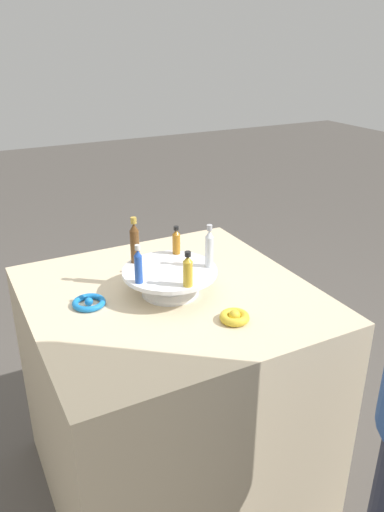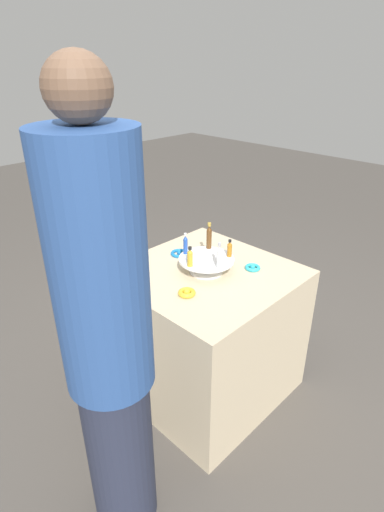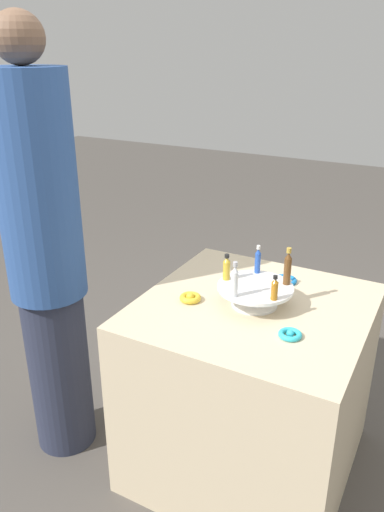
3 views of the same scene
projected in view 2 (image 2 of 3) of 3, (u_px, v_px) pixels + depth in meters
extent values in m
plane|color=#4C4742|center=(204.00, 383.00, 2.33)|extent=(12.00, 12.00, 0.00)
cube|color=beige|center=(205.00, 331.00, 2.16)|extent=(0.81, 0.81, 0.74)
cylinder|color=white|center=(206.00, 271.00, 1.99)|extent=(0.17, 0.17, 0.01)
cylinder|color=white|center=(206.00, 265.00, 1.98)|extent=(0.09, 0.09, 0.05)
cylinder|color=white|center=(206.00, 259.00, 1.97)|extent=(0.28, 0.28, 0.01)
cylinder|color=gold|center=(190.00, 259.00, 1.87)|extent=(0.03, 0.03, 0.07)
cone|color=gold|center=(190.00, 251.00, 1.85)|extent=(0.03, 0.03, 0.02)
cylinder|color=black|center=(190.00, 248.00, 1.85)|extent=(0.02, 0.02, 0.01)
cylinder|color=silver|center=(219.00, 259.00, 1.85)|extent=(0.02, 0.02, 0.09)
cone|color=silver|center=(219.00, 248.00, 1.83)|extent=(0.02, 0.02, 0.02)
cylinder|color=#B2B2B7|center=(220.00, 245.00, 1.82)|extent=(0.02, 0.02, 0.02)
cylinder|color=#AD6B19|center=(229.00, 250.00, 1.97)|extent=(0.02, 0.02, 0.06)
cone|color=#AD6B19|center=(230.00, 243.00, 1.95)|extent=(0.02, 0.02, 0.01)
cylinder|color=black|center=(230.00, 241.00, 1.94)|extent=(0.02, 0.02, 0.01)
cylinder|color=brown|center=(209.00, 239.00, 2.04)|extent=(0.03, 0.03, 0.10)
cone|color=brown|center=(209.00, 228.00, 2.01)|extent=(0.03, 0.03, 0.02)
cylinder|color=#B79338|center=(209.00, 224.00, 2.01)|extent=(0.02, 0.02, 0.02)
cylinder|color=#234CAD|center=(185.00, 246.00, 1.99)|extent=(0.02, 0.02, 0.08)
cone|color=#234CAD|center=(185.00, 238.00, 1.97)|extent=(0.02, 0.02, 0.02)
cylinder|color=silver|center=(185.00, 235.00, 1.96)|extent=(0.01, 0.01, 0.01)
torus|color=#2DB7CC|center=(253.00, 268.00, 2.02)|extent=(0.08, 0.08, 0.02)
sphere|color=#2DB7CC|center=(253.00, 267.00, 2.01)|extent=(0.03, 0.03, 0.03)
torus|color=blue|center=(179.00, 253.00, 2.16)|extent=(0.09, 0.09, 0.02)
sphere|color=blue|center=(179.00, 253.00, 2.16)|extent=(0.02, 0.02, 0.02)
torus|color=gold|center=(187.00, 293.00, 1.80)|extent=(0.08, 0.08, 0.02)
sphere|color=gold|center=(187.00, 292.00, 1.80)|extent=(0.03, 0.03, 0.03)
cylinder|color=#282D42|center=(121.00, 449.00, 1.53)|extent=(0.25, 0.25, 0.73)
cylinder|color=#2D5193|center=(100.00, 271.00, 1.18)|extent=(0.29, 0.29, 0.83)
sphere|color=brown|center=(78.00, 87.00, 0.95)|extent=(0.17, 0.17, 0.17)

